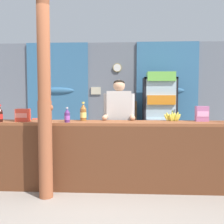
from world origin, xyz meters
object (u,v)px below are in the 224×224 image
object	(u,v)px
shopkeeper	(119,117)
banana_bunch	(173,117)
soda_bottle_grape_soda	(67,116)
snack_box_crackers	(23,115)
stall_counter	(110,149)
soda_bottle_cola	(0,115)
bottle_shelf_rack	(126,126)
snack_box_wafer	(202,114)
timber_post	(45,105)
drink_fridge	(159,110)
soda_bottle_iced_tea	(83,113)
plastic_lawn_chair	(43,135)

from	to	relation	value
shopkeeper	banana_bunch	size ratio (longest dim) A/B	6.14
soda_bottle_grape_soda	snack_box_crackers	xyz separation A→B (m)	(-0.67, 0.08, 0.00)
stall_counter	soda_bottle_cola	bearing A→B (deg)	-179.31
bottle_shelf_rack	snack_box_wafer	bearing A→B (deg)	-63.62
snack_box_wafer	timber_post	bearing A→B (deg)	-167.01
timber_post	stall_counter	bearing A→B (deg)	18.52
bottle_shelf_rack	snack_box_wafer	size ratio (longest dim) A/B	5.49
drink_fridge	soda_bottle_iced_tea	distance (m)	2.39
stall_counter	bottle_shelf_rack	distance (m)	2.43
stall_counter	soda_bottle_grape_soda	size ratio (longest dim) A/B	19.89
plastic_lawn_chair	soda_bottle_grape_soda	distance (m)	2.12
bottle_shelf_rack	banana_bunch	bearing A→B (deg)	-72.93
plastic_lawn_chair	snack_box_crackers	size ratio (longest dim) A/B	4.55
plastic_lawn_chair	banana_bunch	xyz separation A→B (m)	(2.47, -1.56, 0.55)
snack_box_crackers	bottle_shelf_rack	bearing A→B (deg)	57.18
drink_fridge	banana_bunch	bearing A→B (deg)	-91.99
timber_post	banana_bunch	bearing A→B (deg)	16.33
bottle_shelf_rack	plastic_lawn_chair	bearing A→B (deg)	-160.81
snack_box_wafer	banana_bunch	world-z (taller)	snack_box_wafer
bottle_shelf_rack	snack_box_wafer	distance (m)	2.49
plastic_lawn_chair	snack_box_wafer	distance (m)	3.34
stall_counter	timber_post	world-z (taller)	timber_post
soda_bottle_grape_soda	timber_post	bearing A→B (deg)	-131.68
timber_post	bottle_shelf_rack	size ratio (longest dim) A/B	2.11
bottle_shelf_rack	banana_bunch	size ratio (longest dim) A/B	4.66
drink_fridge	banana_bunch	size ratio (longest dim) A/B	7.10
timber_post	soda_bottle_cola	distance (m)	0.79
snack_box_crackers	soda_bottle_grape_soda	bearing A→B (deg)	-6.56
snack_box_wafer	snack_box_crackers	size ratio (longest dim) A/B	1.18
drink_fridge	soda_bottle_cola	world-z (taller)	drink_fridge
banana_bunch	soda_bottle_cola	bearing A→B (deg)	-174.19
soda_bottle_grape_soda	snack_box_crackers	bearing A→B (deg)	173.44
plastic_lawn_chair	snack_box_wafer	size ratio (longest dim) A/B	3.87
bottle_shelf_rack	soda_bottle_grape_soda	world-z (taller)	bottle_shelf_rack
soda_bottle_cola	bottle_shelf_rack	bearing A→B (deg)	53.26
snack_box_wafer	snack_box_crackers	xyz separation A→B (m)	(-2.61, -0.16, -0.02)
snack_box_wafer	drink_fridge	bearing A→B (deg)	100.40
drink_fridge	shopkeeper	xyz separation A→B (m)	(-0.87, -1.61, -0.01)
drink_fridge	snack_box_wafer	world-z (taller)	drink_fridge
bottle_shelf_rack	banana_bunch	xyz separation A→B (m)	(0.67, -2.18, 0.40)
drink_fridge	snack_box_crackers	size ratio (longest dim) A/B	9.83
timber_post	soda_bottle_cola	bearing A→B (deg)	160.43
shopkeeper	soda_bottle_grape_soda	size ratio (longest dim) A/B	7.47
bottle_shelf_rack	shopkeeper	distance (m)	1.92
snack_box_wafer	soda_bottle_grape_soda	bearing A→B (deg)	-172.98
snack_box_crackers	drink_fridge	bearing A→B (deg)	42.68
shopkeeper	soda_bottle_iced_tea	bearing A→B (deg)	-148.10
snack_box_crackers	soda_bottle_cola	bearing A→B (deg)	-165.20
soda_bottle_cola	soda_bottle_grape_soda	world-z (taller)	soda_bottle_cola
soda_bottle_cola	soda_bottle_iced_tea	bearing A→B (deg)	11.09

